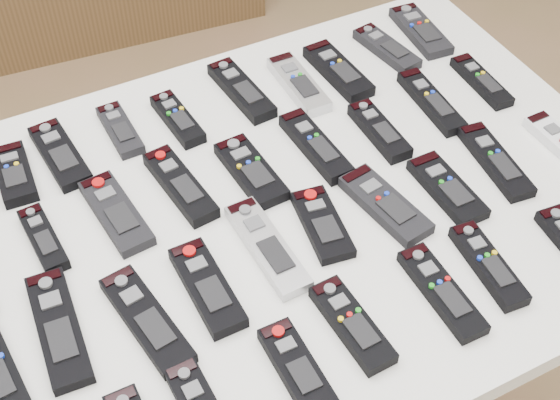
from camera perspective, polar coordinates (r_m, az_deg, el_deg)
name	(u,v)px	position (r m, az deg, el deg)	size (l,w,h in m)	color
table	(280,230)	(1.36, 0.00, -2.22)	(1.25, 0.88, 0.78)	white
remote_1	(14,174)	(1.44, -18.85, 1.80)	(0.06, 0.14, 0.02)	black
remote_2	(60,155)	(1.45, -15.79, 3.22)	(0.06, 0.18, 0.02)	black
remote_3	(120,130)	(1.48, -11.62, 5.05)	(0.05, 0.14, 0.02)	black
remote_4	(178,119)	(1.48, -7.49, 5.89)	(0.04, 0.15, 0.02)	black
remote_5	(241,90)	(1.53, -2.84, 8.02)	(0.05, 0.19, 0.02)	black
remote_6	(299,84)	(1.54, 1.36, 8.45)	(0.05, 0.18, 0.02)	#B7B7BC
remote_7	(338,71)	(1.58, 4.27, 9.40)	(0.06, 0.18, 0.02)	black
remote_8	(387,49)	(1.65, 7.81, 10.91)	(0.05, 0.16, 0.02)	black
remote_9	(421,31)	(1.72, 10.24, 12.08)	(0.06, 0.18, 0.02)	black
remote_11	(43,239)	(1.32, -16.92, -2.75)	(0.04, 0.14, 0.02)	black
remote_12	(116,213)	(1.33, -11.89, -0.94)	(0.06, 0.18, 0.02)	black
remote_13	(180,185)	(1.35, -7.30, 1.08)	(0.05, 0.19, 0.02)	black
remote_14	(251,171)	(1.37, -2.13, 2.11)	(0.06, 0.17, 0.02)	black
remote_15	(316,146)	(1.41, 2.61, 3.98)	(0.05, 0.19, 0.02)	black
remote_16	(379,131)	(1.45, 7.28, 5.05)	(0.05, 0.16, 0.02)	black
remote_17	(431,102)	(1.53, 11.00, 7.08)	(0.04, 0.19, 0.02)	black
remote_18	(481,81)	(1.60, 14.52, 8.40)	(0.04, 0.16, 0.02)	black
remote_20	(59,328)	(1.20, -15.88, -9.02)	(0.06, 0.21, 0.02)	black
remote_21	(147,320)	(1.18, -9.72, -8.62)	(0.06, 0.20, 0.02)	black
remote_22	(207,287)	(1.21, -5.34, -6.37)	(0.06, 0.18, 0.02)	black
remote_23	(267,247)	(1.25, -0.94, -3.44)	(0.05, 0.20, 0.02)	#B7B7BC
remote_24	(322,224)	(1.28, 3.12, -1.78)	(0.06, 0.15, 0.02)	black
remote_25	(385,205)	(1.32, 7.70, -0.35)	(0.06, 0.18, 0.02)	black
remote_26	(447,189)	(1.37, 12.13, 0.81)	(0.06, 0.16, 0.02)	black
remote_27	(495,161)	(1.44, 15.48, 2.76)	(0.05, 0.19, 0.02)	black
remote_32	(297,368)	(1.12, 1.24, -12.17)	(0.05, 0.15, 0.02)	black
remote_33	(352,324)	(1.17, 5.29, -9.04)	(0.05, 0.16, 0.02)	black
remote_34	(442,292)	(1.22, 11.74, -6.58)	(0.05, 0.18, 0.02)	black
remote_35	(488,265)	(1.27, 14.99, -4.61)	(0.04, 0.17, 0.02)	black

